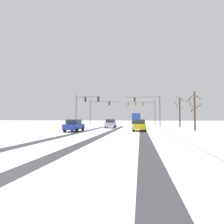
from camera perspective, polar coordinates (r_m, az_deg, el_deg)
wheel_track_left_lane at (r=21.00m, az=10.26°, el=-6.87°), size 0.98×36.99×0.01m
wheel_track_right_lane at (r=22.32m, az=-10.78°, el=-6.59°), size 1.01×36.99×0.01m
wheel_track_center at (r=21.36m, az=-1.54°, el=-6.83°), size 0.94×36.99×0.01m
sidewalk_kerb_right at (r=20.01m, az=24.50°, el=-6.79°), size 4.00×36.99×0.12m
traffic_signal_near_left at (r=35.62m, az=-9.03°, el=2.46°), size 4.94×0.44×6.50m
traffic_signal_near_right at (r=35.88m, az=12.06°, el=2.28°), size 7.17×0.38×6.50m
traffic_signal_far_right at (r=47.83m, az=10.13°, el=1.58°), size 7.56×0.39×6.50m
traffic_signal_far_left at (r=45.14m, az=-4.58°, el=1.34°), size 7.25×0.40×6.50m
car_silver_lead at (r=33.09m, az=-0.43°, el=-3.77°), size 1.90×4.13×1.62m
car_yellow_cab_second at (r=25.15m, az=8.82°, el=-4.25°), size 1.86×4.11×1.62m
car_blue_third at (r=24.28m, az=-12.19°, el=-4.30°), size 1.91×4.14×1.62m
bus_oncoming at (r=58.23m, az=7.86°, el=-1.90°), size 2.82×11.04×3.38m
bare_tree_sidewalk_mid at (r=27.73m, az=25.16°, el=0.78°), size 2.15×2.00×5.62m
bare_tree_sidewalk_far at (r=40.01m, az=21.10°, el=0.24°), size 1.88×1.69×6.62m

